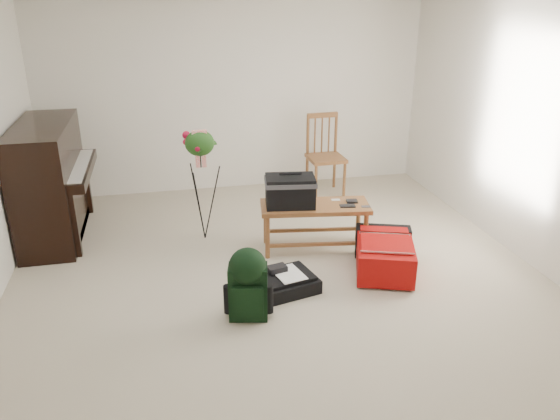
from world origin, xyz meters
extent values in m
cube|color=beige|center=(0.00, 0.00, 0.00)|extent=(5.00, 5.50, 0.01)
cube|color=white|center=(0.00, 2.75, 1.25)|extent=(5.00, 0.04, 2.50)
cube|color=white|center=(2.50, 0.00, 1.25)|extent=(0.04, 5.50, 2.50)
cube|color=black|center=(-2.20, 1.60, 0.62)|extent=(0.55, 1.50, 1.25)
cube|color=black|center=(-1.90, 1.60, 0.73)|extent=(0.28, 1.30, 0.10)
cube|color=white|center=(-1.90, 1.60, 0.78)|extent=(0.22, 1.20, 0.02)
cube|color=black|center=(-2.15, 1.60, 0.05)|extent=(0.45, 1.30, 0.10)
cube|color=brown|center=(0.50, 0.64, 0.48)|extent=(1.16, 0.60, 0.04)
cylinder|color=brown|center=(0.00, 0.46, 0.23)|extent=(0.05, 0.05, 0.46)
cylinder|color=brown|center=(0.00, 0.82, 0.23)|extent=(0.05, 0.05, 0.46)
cylinder|color=brown|center=(1.00, 0.46, 0.23)|extent=(0.05, 0.05, 0.46)
cylinder|color=brown|center=(1.00, 0.82, 0.23)|extent=(0.05, 0.05, 0.46)
cube|color=brown|center=(1.09, 2.21, 0.49)|extent=(0.47, 0.47, 0.04)
cylinder|color=brown|center=(0.90, 2.02, 0.23)|extent=(0.04, 0.04, 0.46)
cylinder|color=brown|center=(0.90, 2.40, 0.23)|extent=(0.04, 0.04, 0.46)
cylinder|color=brown|center=(1.29, 2.02, 0.23)|extent=(0.04, 0.04, 0.46)
cylinder|color=brown|center=(1.29, 2.40, 0.23)|extent=(0.04, 0.04, 0.46)
cube|color=brown|center=(1.09, 2.40, 1.01)|extent=(0.41, 0.06, 0.06)
cylinder|color=brown|center=(0.90, 2.40, 0.76)|extent=(0.04, 0.04, 0.56)
cylinder|color=brown|center=(1.29, 2.40, 0.76)|extent=(0.04, 0.04, 0.56)
cube|color=#B91007|center=(1.02, 0.02, 0.17)|extent=(0.75, 0.90, 0.30)
cube|color=black|center=(1.02, 0.31, 0.17)|extent=(0.57, 0.35, 0.32)
cube|color=#B91007|center=(1.02, -0.04, 0.33)|extent=(0.59, 0.57, 0.02)
cube|color=silver|center=(1.02, -0.26, 0.34)|extent=(0.47, 0.17, 0.01)
cube|color=black|center=(0.01, -0.12, 0.06)|extent=(0.62, 0.54, 0.13)
cube|color=black|center=(0.01, -0.12, 0.14)|extent=(0.54, 0.46, 0.03)
cube|color=white|center=(0.03, -0.14, 0.17)|extent=(0.30, 0.37, 0.01)
cube|color=black|center=(-0.04, -0.06, 0.20)|extent=(0.19, 0.14, 0.05)
cube|color=black|center=(-0.39, -0.48, 0.24)|extent=(0.35, 0.25, 0.48)
cube|color=black|center=(-0.39, -0.60, 0.21)|extent=(0.26, 0.10, 0.28)
sphere|color=black|center=(-0.39, -0.48, 0.48)|extent=(0.31, 0.31, 0.31)
cube|color=black|center=(-0.46, -0.38, 0.23)|extent=(0.05, 0.04, 0.42)
cube|color=black|center=(-0.32, -0.38, 0.23)|extent=(0.05, 0.04, 0.42)
cylinder|color=black|center=(-0.61, 1.15, 0.98)|extent=(0.01, 0.01, 0.33)
ellipsoid|color=#204B17|center=(-0.61, 1.15, 1.08)|extent=(0.30, 0.22, 0.28)
cube|color=red|center=(-0.61, 1.13, 1.17)|extent=(0.15, 0.05, 0.09)
camera|label=1|loc=(-0.98, -4.34, 2.58)|focal=35.00mm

